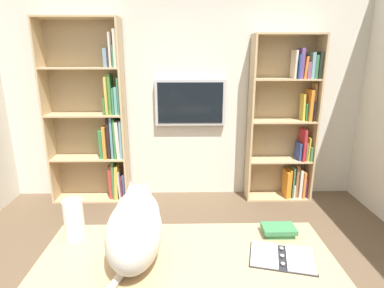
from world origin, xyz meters
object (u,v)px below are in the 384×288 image
at_px(cat, 135,226).
at_px(wall_mounted_tv, 190,103).
at_px(open_binder, 282,257).
at_px(desk, 187,275).
at_px(paper_towel_roll, 74,219).
at_px(bookshelf_left, 290,123).
at_px(desk_book_stack, 279,230).
at_px(bookshelf_right, 98,120).

bearing_deg(cat, wall_mounted_tv, -97.55).
relative_size(cat, open_binder, 1.66).
height_order(desk, open_binder, open_binder).
bearing_deg(paper_towel_roll, bookshelf_left, -132.40).
bearing_deg(bookshelf_left, paper_towel_roll, 47.60).
distance_m(desk, desk_book_stack, 0.59).
height_order(desk, paper_towel_roll, paper_towel_roll).
bearing_deg(wall_mounted_tv, bookshelf_left, 176.09).
bearing_deg(desk, open_binder, 177.26).
bearing_deg(open_binder, bookshelf_right, -55.93).
height_order(paper_towel_roll, desk_book_stack, paper_towel_roll).
relative_size(paper_towel_roll, desk_book_stack, 1.24).
relative_size(bookshelf_right, open_binder, 5.85).
xyz_separation_m(wall_mounted_tv, cat, (0.31, 2.37, -0.29)).
height_order(open_binder, desk_book_stack, desk_book_stack).
height_order(bookshelf_right, paper_towel_roll, bookshelf_right).
distance_m(bookshelf_right, wall_mounted_tv, 1.14).
xyz_separation_m(desk, paper_towel_roll, (0.64, -0.19, 0.23)).
bearing_deg(desk, cat, 0.31).
height_order(cat, paper_towel_roll, cat).
height_order(bookshelf_left, cat, bookshelf_left).
xyz_separation_m(bookshelf_right, open_binder, (-1.56, 2.31, -0.26)).
xyz_separation_m(wall_mounted_tv, desk_book_stack, (-0.49, 2.17, -0.44)).
bearing_deg(paper_towel_roll, bookshelf_right, -78.53).
distance_m(bookshelf_right, paper_towel_roll, 2.15).
height_order(bookshelf_left, desk, bookshelf_left).
xyz_separation_m(open_binder, paper_towel_roll, (1.14, -0.21, 0.11)).
bearing_deg(desk, bookshelf_right, -64.98).
xyz_separation_m(bookshelf_left, desk, (1.27, 2.29, -0.34)).
relative_size(bookshelf_left, open_binder, 5.39).
height_order(wall_mounted_tv, cat, wall_mounted_tv).
height_order(bookshelf_left, bookshelf_right, bookshelf_right).
bearing_deg(paper_towel_roll, desk_book_stack, -179.65).
bearing_deg(bookshelf_left, bookshelf_right, -0.03).
distance_m(bookshelf_left, paper_towel_roll, 2.84).
height_order(bookshelf_right, desk, bookshelf_right).
height_order(desk, cat, cat).
relative_size(open_binder, desk_book_stack, 1.95).
relative_size(bookshelf_left, cat, 3.26).
relative_size(bookshelf_right, desk, 1.42).
bearing_deg(wall_mounted_tv, desk_book_stack, 102.61).
relative_size(bookshelf_left, bookshelf_right, 0.92).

